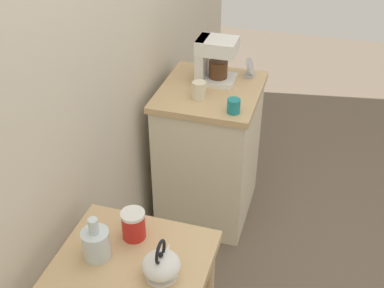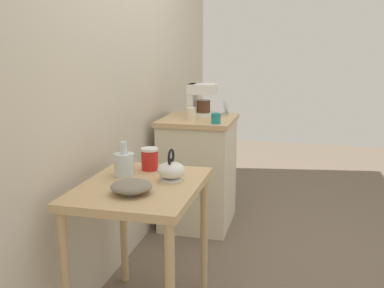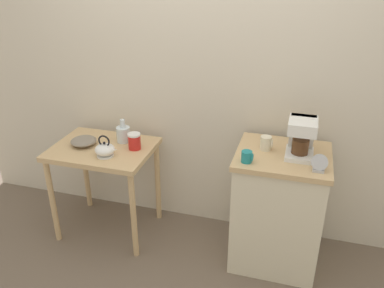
# 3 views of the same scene
# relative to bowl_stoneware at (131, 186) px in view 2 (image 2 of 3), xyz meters

# --- Properties ---
(ground_plane) EXTENTS (8.00, 8.00, 0.00)m
(ground_plane) POSITION_rel_bowl_stoneware_xyz_m (0.87, 0.03, -0.80)
(ground_plane) COLOR #6B5B4C
(back_wall) EXTENTS (4.40, 0.10, 2.80)m
(back_wall) POSITION_rel_bowl_stoneware_xyz_m (0.97, 0.42, 0.60)
(back_wall) COLOR beige
(back_wall) RESTS_ON ground_plane
(wooden_table) EXTENTS (0.76, 0.58, 0.76)m
(wooden_table) POSITION_rel_bowl_stoneware_xyz_m (0.15, 0.01, -0.15)
(wooden_table) COLOR tan
(wooden_table) RESTS_ON ground_plane
(kitchen_counter) EXTENTS (0.63, 0.56, 0.89)m
(kitchen_counter) POSITION_rel_bowl_stoneware_xyz_m (1.50, 0.03, -0.35)
(kitchen_counter) COLOR beige
(kitchen_counter) RESTS_ON ground_plane
(bowl_stoneware) EXTENTS (0.20, 0.20, 0.06)m
(bowl_stoneware) POSITION_rel_bowl_stoneware_xyz_m (0.00, 0.00, 0.00)
(bowl_stoneware) COLOR gray
(bowl_stoneware) RESTS_ON wooden_table
(teakettle) EXTENTS (0.18, 0.14, 0.17)m
(teakettle) POSITION_rel_bowl_stoneware_xyz_m (0.25, -0.12, 0.02)
(teakettle) COLOR white
(teakettle) RESTS_ON wooden_table
(glass_carafe_vase) EXTENTS (0.11, 0.11, 0.18)m
(glass_carafe_vase) POSITION_rel_bowl_stoneware_xyz_m (0.27, 0.15, 0.03)
(glass_carafe_vase) COLOR silver
(glass_carafe_vase) RESTS_ON wooden_table
(canister_enamel) EXTENTS (0.10, 0.10, 0.12)m
(canister_enamel) POSITION_rel_bowl_stoneware_xyz_m (0.40, 0.05, 0.03)
(canister_enamel) COLOR red
(canister_enamel) RESTS_ON wooden_table
(coffee_maker) EXTENTS (0.18, 0.22, 0.26)m
(coffee_maker) POSITION_rel_bowl_stoneware_xyz_m (1.60, 0.04, 0.23)
(coffee_maker) COLOR white
(coffee_maker) RESTS_ON kitchen_counter
(mug_dark_teal) EXTENTS (0.08, 0.07, 0.08)m
(mug_dark_teal) POSITION_rel_bowl_stoneware_xyz_m (1.28, -0.15, 0.13)
(mug_dark_teal) COLOR teal
(mug_dark_teal) RESTS_ON kitchen_counter
(mug_small_cream) EXTENTS (0.08, 0.08, 0.10)m
(mug_small_cream) POSITION_rel_bowl_stoneware_xyz_m (1.38, 0.06, 0.14)
(mug_small_cream) COLOR beige
(mug_small_cream) RESTS_ON kitchen_counter
(table_clock) EXTENTS (0.10, 0.05, 0.11)m
(table_clock) POSITION_rel_bowl_stoneware_xyz_m (1.73, -0.15, 0.14)
(table_clock) COLOR #B2B5BA
(table_clock) RESTS_ON kitchen_counter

